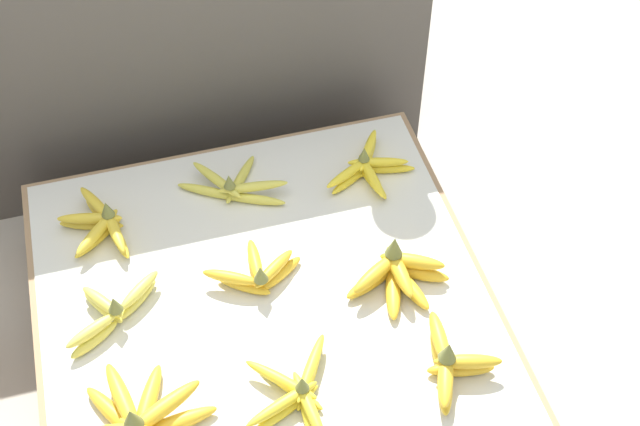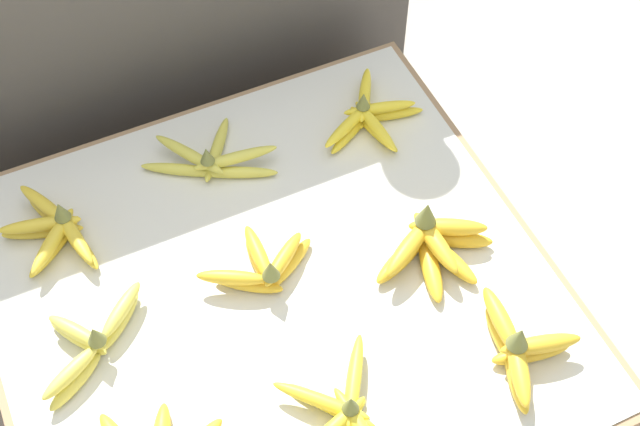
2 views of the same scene
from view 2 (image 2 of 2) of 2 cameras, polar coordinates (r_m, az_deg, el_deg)
The scene contains 10 objects.
ground_plane at distance 1.72m, azimuth -2.75°, elevation -8.56°, with size 10.00×10.00×0.00m, color #A89E8E.
display_platform at distance 1.62m, azimuth -2.90°, elevation -6.89°, with size 0.95×0.92×0.21m.
banana_bunch_front_midleft at distance 1.40m, azimuth 1.52°, elevation -12.77°, with size 0.20×0.25×0.08m.
banana_bunch_front_midright at distance 1.47m, azimuth 12.60°, elevation -8.51°, with size 0.16×0.22×0.11m.
banana_bunch_middle_left at distance 1.50m, azimuth -14.44°, elevation -7.97°, with size 0.22×0.17×0.09m.
banana_bunch_middle_midleft at distance 1.52m, azimuth -3.70°, elevation -3.48°, with size 0.22×0.14×0.09m.
banana_bunch_middle_midright at distance 1.55m, azimuth 7.18°, elevation -2.11°, with size 0.24×0.17×0.11m.
banana_bunch_back_left at distance 1.63m, azimuth -16.57°, elevation -1.03°, with size 0.15×0.22×0.09m.
banana_bunch_back_midleft at distance 1.68m, azimuth -6.95°, elevation 3.37°, with size 0.25×0.18×0.08m.
banana_bunch_back_midright at distance 1.74m, azimuth 3.09°, elevation 6.27°, with size 0.23×0.22×0.08m.
Camera 2 is at (-0.25, -0.74, 1.53)m, focal length 50.00 mm.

